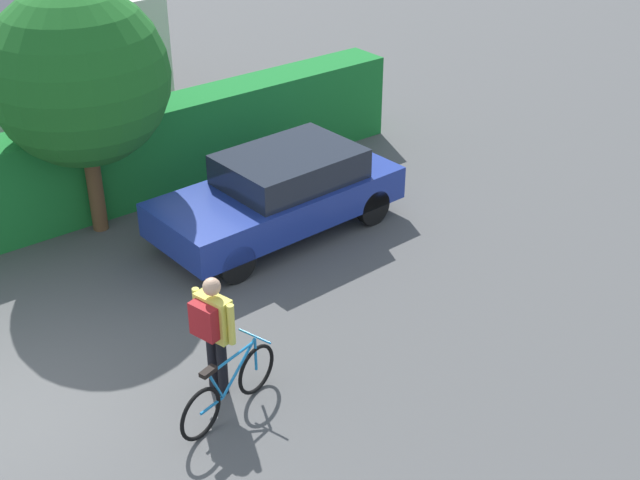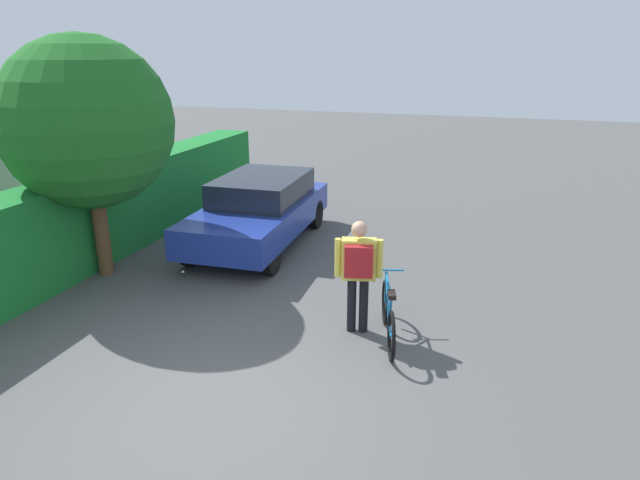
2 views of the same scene
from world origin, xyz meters
name	(u,v)px [view 1 (image 1 of 2)]	position (x,y,z in m)	size (l,w,h in m)	color
ground_plane	(14,416)	(0.00, 0.00, 0.00)	(60.00, 60.00, 0.00)	#4D4D4D
parked_car_near	(281,192)	(5.35, 1.76, 0.74)	(4.30, 1.97, 1.39)	navy
bicycle	(229,389)	(2.13, -1.59, 0.38)	(1.65, 0.65, 0.88)	black
person_rider	(213,325)	(2.23, -1.13, 1.01)	(0.43, 0.65, 1.66)	black
tree_kerbside	(79,77)	(2.95, 3.75, 2.70)	(2.87, 2.87, 4.14)	brown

